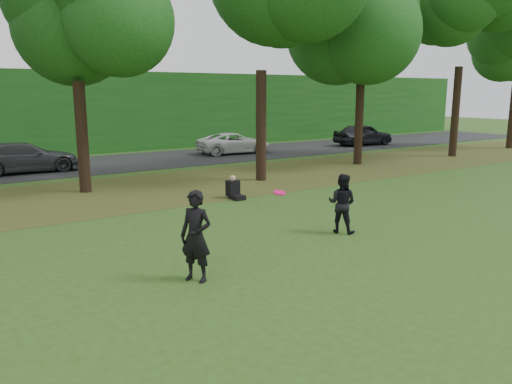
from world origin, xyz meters
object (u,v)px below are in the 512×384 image
(player_right, at_px, (342,203))
(frisbee, at_px, (280,193))
(seated_person, at_px, (234,190))
(player_left, at_px, (196,236))

(player_right, distance_m, frisbee, 3.10)
(player_right, relative_size, seated_person, 1.93)
(frisbee, xyz_separation_m, seated_person, (2.69, 6.33, -1.27))
(player_right, distance_m, seated_person, 5.37)
(player_left, bearing_deg, player_right, 69.21)
(frisbee, bearing_deg, player_left, 179.69)
(seated_person, bearing_deg, player_left, -128.46)
(frisbee, relative_size, seated_person, 0.41)
(frisbee, bearing_deg, player_right, 19.30)
(player_right, height_order, frisbee, frisbee)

